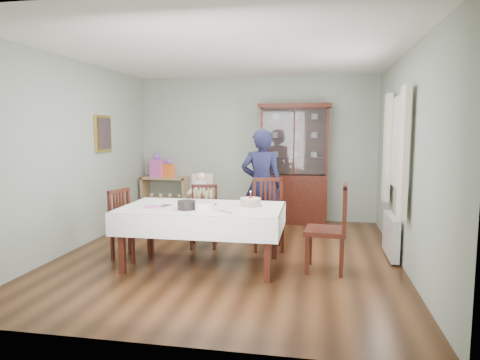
% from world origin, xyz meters
% --- Properties ---
extents(floor, '(5.00, 5.00, 0.00)m').
position_xyz_m(floor, '(0.00, 0.00, 0.00)').
color(floor, '#593319').
rests_on(floor, ground).
extents(room_shell, '(5.00, 5.00, 5.00)m').
position_xyz_m(room_shell, '(0.00, 0.53, 1.70)').
color(room_shell, '#9EAA99').
rests_on(room_shell, floor).
extents(dining_table, '(2.01, 1.16, 0.76)m').
position_xyz_m(dining_table, '(-0.24, -0.50, 0.38)').
color(dining_table, '#481C12').
rests_on(dining_table, floor).
extents(china_cabinet, '(1.30, 0.48, 2.18)m').
position_xyz_m(china_cabinet, '(0.75, 2.26, 1.12)').
color(china_cabinet, '#481C12').
rests_on(china_cabinet, floor).
extents(sideboard, '(0.90, 0.38, 0.80)m').
position_xyz_m(sideboard, '(-1.75, 2.28, 0.40)').
color(sideboard, tan).
rests_on(sideboard, floor).
extents(picture_frame, '(0.04, 0.48, 0.58)m').
position_xyz_m(picture_frame, '(-2.22, 0.80, 1.65)').
color(picture_frame, gold).
rests_on(picture_frame, room_shell).
extents(window, '(0.04, 1.02, 1.22)m').
position_xyz_m(window, '(2.22, 0.30, 1.55)').
color(window, white).
rests_on(window, room_shell).
extents(curtain_left, '(0.07, 0.30, 1.55)m').
position_xyz_m(curtain_left, '(2.16, -0.32, 1.45)').
color(curtain_left, silver).
rests_on(curtain_left, room_shell).
extents(curtain_right, '(0.07, 0.30, 1.55)m').
position_xyz_m(curtain_right, '(2.16, 0.92, 1.45)').
color(curtain_right, silver).
rests_on(curtain_right, room_shell).
extents(radiator, '(0.10, 0.80, 0.55)m').
position_xyz_m(radiator, '(2.16, 0.30, 0.30)').
color(radiator, white).
rests_on(radiator, floor).
extents(chair_far_left, '(0.47, 0.47, 0.90)m').
position_xyz_m(chair_far_left, '(-0.45, 0.38, 0.27)').
color(chair_far_left, '#481C12').
rests_on(chair_far_left, floor).
extents(chair_far_right, '(0.53, 0.53, 1.01)m').
position_xyz_m(chair_far_right, '(0.49, 0.43, 0.30)').
color(chair_far_right, '#481C12').
rests_on(chair_far_right, floor).
extents(chair_end_left, '(0.51, 0.51, 0.92)m').
position_xyz_m(chair_end_left, '(-1.26, -0.38, 0.28)').
color(chair_end_left, '#481C12').
rests_on(chair_end_left, floor).
extents(chair_end_right, '(0.52, 0.52, 1.08)m').
position_xyz_m(chair_end_right, '(1.30, -0.41, 0.32)').
color(chair_end_right, '#481C12').
rests_on(chair_end_right, floor).
extents(woman, '(0.65, 0.44, 1.73)m').
position_xyz_m(woman, '(0.33, 0.90, 0.86)').
color(woman, black).
rests_on(woman, floor).
extents(high_chair, '(0.51, 0.51, 1.04)m').
position_xyz_m(high_chair, '(-0.64, 0.95, 0.40)').
color(high_chair, black).
rests_on(high_chair, floor).
extents(champagne_tray, '(0.34, 0.34, 0.21)m').
position_xyz_m(champagne_tray, '(-0.24, -0.43, 0.82)').
color(champagne_tray, silver).
rests_on(champagne_tray, dining_table).
extents(birthday_cake, '(0.30, 0.30, 0.20)m').
position_xyz_m(birthday_cake, '(0.36, -0.42, 0.81)').
color(birthday_cake, white).
rests_on(birthday_cake, dining_table).
extents(plate_stack_dark, '(0.27, 0.27, 0.11)m').
position_xyz_m(plate_stack_dark, '(-0.37, -0.71, 0.81)').
color(plate_stack_dark, black).
rests_on(plate_stack_dark, dining_table).
extents(plate_stack_white, '(0.29, 0.29, 0.10)m').
position_xyz_m(plate_stack_white, '(-0.14, -0.73, 0.81)').
color(plate_stack_white, white).
rests_on(plate_stack_white, dining_table).
extents(napkin_stack, '(0.18, 0.18, 0.02)m').
position_xyz_m(napkin_stack, '(-0.84, -0.67, 0.77)').
color(napkin_stack, '#E454BC').
rests_on(napkin_stack, dining_table).
extents(cutlery, '(0.15, 0.20, 0.01)m').
position_xyz_m(cutlery, '(-0.74, -0.55, 0.77)').
color(cutlery, silver).
rests_on(cutlery, dining_table).
extents(cake_knife, '(0.23, 0.20, 0.01)m').
position_xyz_m(cake_knife, '(0.12, -0.79, 0.77)').
color(cake_knife, silver).
rests_on(cake_knife, dining_table).
extents(gift_bag_pink, '(0.28, 0.21, 0.46)m').
position_xyz_m(gift_bag_pink, '(-1.89, 2.26, 1.01)').
color(gift_bag_pink, '#E454BC').
rests_on(gift_bag_pink, sideboard).
extents(gift_bag_orange, '(0.23, 0.18, 0.37)m').
position_xyz_m(gift_bag_orange, '(-1.66, 2.26, 0.96)').
color(gift_bag_orange, orange).
rests_on(gift_bag_orange, sideboard).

